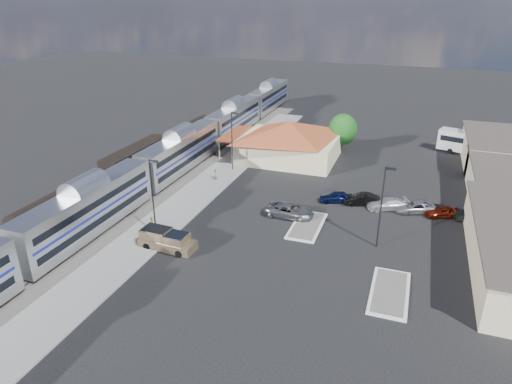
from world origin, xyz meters
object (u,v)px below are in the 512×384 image
(station_depot, at_px, (289,140))
(pickup_truck, at_px, (168,241))
(suv, at_px, (290,211))
(coach_bus, at_px, (476,143))

(station_depot, relative_size, pickup_truck, 2.99)
(station_depot, xyz_separation_m, suv, (5.98, -20.33, -2.32))
(pickup_truck, xyz_separation_m, suv, (9.92, 11.50, -0.18))
(pickup_truck, xyz_separation_m, coach_bus, (32.50, 43.63, 1.18))
(station_depot, distance_m, suv, 21.32)
(station_depot, relative_size, suv, 3.15)
(coach_bus, bearing_deg, pickup_truck, 160.31)
(coach_bus, bearing_deg, suv, 161.89)
(station_depot, height_order, suv, station_depot)
(station_depot, distance_m, coach_bus, 30.92)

